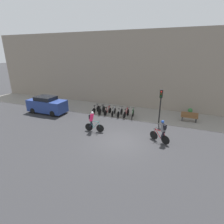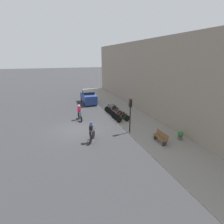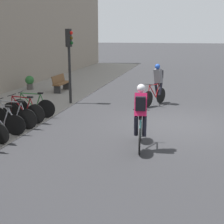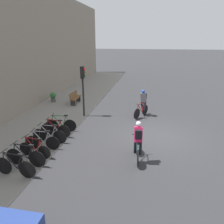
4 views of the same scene
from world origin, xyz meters
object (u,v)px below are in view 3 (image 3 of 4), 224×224
Objects in this scene: parked_bike_4 at (13,116)px; parked_bike_5 at (23,111)px; bench at (61,83)px; potted_plant at (30,82)px; cyclist_grey at (157,83)px; traffic_light_pole at (69,52)px; parked_bike_6 at (33,107)px; cyclist_pink at (141,116)px; parked_bike_3 at (1,123)px.

parked_bike_5 reaches higher than parked_bike_4.
bench is 1.91m from potted_plant.
cyclist_grey is at bearing -46.51° from parked_bike_5.
parked_bike_6 is at bearing 169.94° from traffic_light_pole.
cyclist_pink is 6.49m from traffic_light_pole.
cyclist_pink is 2.28× the size of potted_plant.
parked_bike_4 is at bearing 77.79° from cyclist_pink.
bench is (7.47, 1.12, 0.07)m from parked_bike_3.
potted_plant is (7.58, 3.02, 0.04)m from parked_bike_3.
parked_bike_3 reaches higher than bench.
parked_bike_3 is 0.70m from parked_bike_4.
cyclist_grey is 5.89m from parked_bike_5.
cyclist_grey is 1.07× the size of parked_bike_5.
potted_plant is at bearing 86.44° from bench.
traffic_light_pole is 3.60m from bench.
parked_bike_6 reaches higher than potted_plant.
traffic_light_pole is (5.02, 3.88, 1.32)m from cyclist_pink.
cyclist_grey is 1.06× the size of parked_bike_6.
potted_plant is at bearing 23.70° from parked_bike_4.
potted_plant is (6.18, 3.02, 0.03)m from parked_bike_5.
cyclist_pink is at bearing -93.19° from parked_bike_3.
potted_plant is (0.12, 1.90, -0.03)m from bench.
parked_bike_5 is 3.89m from traffic_light_pole.
traffic_light_pole is at bearing 99.84° from cyclist_grey.
traffic_light_pole is 4.17× the size of potted_plant.
cyclist_grey is 1.15× the size of bench.
traffic_light_pole reaches higher than parked_bike_6.
parked_bike_4 is 7.52m from potted_plant.
cyclist_pink reaches higher than parked_bike_4.
potted_plant is at bearing 28.85° from parked_bike_6.
parked_bike_3 is 7.55m from bench.
parked_bike_4 is 0.54× the size of traffic_light_pole.
parked_bike_3 is (-5.43, 4.25, -0.55)m from cyclist_grey.
parked_bike_6 is (2.10, -0.00, 0.01)m from parked_bike_3.
parked_bike_3 is 0.92× the size of parked_bike_4.
parked_bike_3 is 0.49× the size of traffic_light_pole.
potted_plant is at bearing 51.26° from traffic_light_pole.
parked_bike_4 reaches higher than parked_bike_3.
cyclist_grey is 1.03× the size of parked_bike_4.
parked_bike_5 is (1.40, 0.00, 0.02)m from parked_bike_3.
parked_bike_5 is 2.14× the size of potted_plant.
cyclist_pink is at bearing -110.64° from parked_bike_5.
cyclist_grey is 1.11× the size of parked_bike_3.
bench is at bearing 9.38° from parked_bike_4.
parked_bike_6 is at bearing -168.23° from bench.
parked_bike_5 is at bearing 0.09° from parked_bike_4.
parked_bike_5 reaches higher than bench.
parked_bike_3 is at bearing -171.49° from bench.
cyclist_pink is at bearing -102.21° from parked_bike_4.
parked_bike_6 reaches higher than parked_bike_4.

